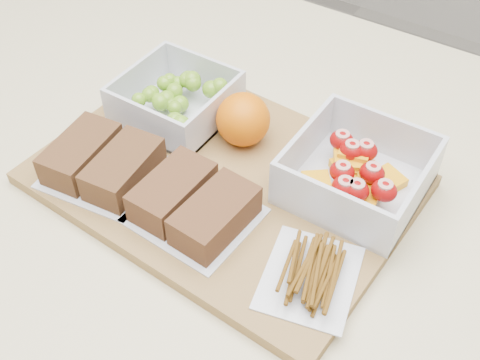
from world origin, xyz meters
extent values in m
cube|color=olive|center=(-0.03, 0.02, 0.91)|extent=(0.43, 0.32, 0.02)
cube|color=silver|center=(-0.14, 0.08, 0.92)|extent=(0.13, 0.13, 0.01)
cube|color=silver|center=(-0.14, 0.14, 0.94)|extent=(0.13, 0.01, 0.06)
cube|color=silver|center=(-0.14, 0.01, 0.94)|extent=(0.13, 0.01, 0.06)
cube|color=silver|center=(-0.08, 0.08, 0.94)|extent=(0.01, 0.12, 0.06)
cube|color=silver|center=(-0.21, 0.08, 0.94)|extent=(0.01, 0.12, 0.06)
sphere|color=#679A20|center=(-0.16, 0.06, 0.94)|extent=(0.02, 0.02, 0.02)
sphere|color=#679A20|center=(-0.17, 0.06, 0.95)|extent=(0.02, 0.02, 0.02)
sphere|color=#679A20|center=(-0.15, 0.11, 0.95)|extent=(0.02, 0.02, 0.02)
sphere|color=#679A20|center=(-0.14, 0.08, 0.94)|extent=(0.02, 0.02, 0.02)
sphere|color=#679A20|center=(-0.17, 0.09, 0.95)|extent=(0.02, 0.02, 0.02)
sphere|color=#679A20|center=(-0.15, 0.07, 0.94)|extent=(0.02, 0.02, 0.02)
sphere|color=#679A20|center=(-0.17, 0.10, 0.95)|extent=(0.02, 0.02, 0.02)
sphere|color=#679A20|center=(-0.10, 0.03, 0.95)|extent=(0.02, 0.02, 0.02)
sphere|color=#679A20|center=(-0.11, 0.11, 0.95)|extent=(0.02, 0.02, 0.02)
sphere|color=#679A20|center=(-0.14, 0.11, 0.95)|extent=(0.02, 0.02, 0.02)
sphere|color=#679A20|center=(-0.18, 0.04, 0.95)|extent=(0.02, 0.02, 0.02)
sphere|color=#679A20|center=(-0.10, 0.12, 0.95)|extent=(0.02, 0.02, 0.02)
sphere|color=#679A20|center=(-0.14, 0.03, 0.94)|extent=(0.02, 0.02, 0.02)
sphere|color=#679A20|center=(-0.15, 0.11, 0.94)|extent=(0.02, 0.02, 0.02)
sphere|color=#679A20|center=(-0.15, 0.09, 0.94)|extent=(0.02, 0.02, 0.02)
sphere|color=#679A20|center=(-0.14, 0.11, 0.95)|extent=(0.02, 0.02, 0.02)
sphere|color=#679A20|center=(-0.11, 0.03, 0.95)|extent=(0.02, 0.02, 0.02)
sphere|color=#679A20|center=(-0.10, 0.04, 0.93)|extent=(0.02, 0.02, 0.02)
sphere|color=#679A20|center=(-0.16, 0.10, 0.94)|extent=(0.02, 0.02, 0.02)
sphere|color=#679A20|center=(-0.16, 0.06, 0.94)|extent=(0.02, 0.02, 0.02)
sphere|color=#679A20|center=(-0.15, 0.12, 0.94)|extent=(0.02, 0.02, 0.02)
sphere|color=#679A20|center=(-0.13, 0.05, 0.95)|extent=(0.02, 0.02, 0.02)
sphere|color=#679A20|center=(-0.15, 0.07, 0.94)|extent=(0.02, 0.02, 0.02)
sphere|color=#679A20|center=(-0.17, 0.06, 0.95)|extent=(0.02, 0.02, 0.02)
cube|color=silver|center=(0.11, 0.08, 0.92)|extent=(0.15, 0.15, 0.01)
cube|color=silver|center=(0.11, 0.15, 0.95)|extent=(0.15, 0.01, 0.06)
cube|color=silver|center=(0.11, 0.01, 0.95)|extent=(0.15, 0.01, 0.06)
cube|color=silver|center=(0.18, 0.08, 0.95)|extent=(0.01, 0.13, 0.06)
cube|color=silver|center=(0.04, 0.08, 0.95)|extent=(0.01, 0.13, 0.06)
cube|color=orange|center=(0.11, 0.06, 0.93)|extent=(0.04, 0.05, 0.01)
cube|color=orange|center=(0.10, 0.10, 0.94)|extent=(0.05, 0.06, 0.01)
cube|color=orange|center=(0.12, 0.08, 0.93)|extent=(0.05, 0.06, 0.01)
cube|color=orange|center=(0.14, 0.10, 0.93)|extent=(0.05, 0.05, 0.01)
cube|color=orange|center=(0.09, 0.10, 0.94)|extent=(0.05, 0.05, 0.01)
cube|color=orange|center=(0.09, 0.10, 0.95)|extent=(0.04, 0.04, 0.01)
cube|color=orange|center=(0.08, 0.04, 0.94)|extent=(0.05, 0.05, 0.01)
cube|color=orange|center=(0.13, 0.05, 0.94)|extent=(0.04, 0.04, 0.01)
cube|color=orange|center=(0.09, 0.09, 0.93)|extent=(0.05, 0.05, 0.01)
ellipsoid|color=#9F0A07|center=(0.13, 0.08, 0.95)|extent=(0.03, 0.03, 0.02)
ellipsoid|color=#9F0A07|center=(0.12, 0.05, 0.95)|extent=(0.03, 0.03, 0.02)
ellipsoid|color=#9F0A07|center=(0.07, 0.11, 0.95)|extent=(0.03, 0.03, 0.02)
ellipsoid|color=#9F0A07|center=(0.15, 0.06, 0.95)|extent=(0.03, 0.03, 0.02)
ellipsoid|color=#9F0A07|center=(0.09, 0.10, 0.95)|extent=(0.03, 0.03, 0.02)
ellipsoid|color=#9F0A07|center=(0.11, 0.04, 0.95)|extent=(0.03, 0.03, 0.02)
ellipsoid|color=#9F0A07|center=(0.10, 0.06, 0.95)|extent=(0.03, 0.03, 0.02)
ellipsoid|color=#9F0A07|center=(0.10, 0.11, 0.95)|extent=(0.03, 0.03, 0.02)
sphere|color=orange|center=(-0.04, 0.08, 0.95)|extent=(0.07, 0.07, 0.07)
cube|color=silver|center=(-0.15, -0.06, 0.92)|extent=(0.14, 0.13, 0.00)
cube|color=brown|center=(-0.18, -0.06, 0.94)|extent=(0.07, 0.10, 0.04)
cube|color=brown|center=(-0.12, -0.06, 0.94)|extent=(0.07, 0.10, 0.04)
cube|color=silver|center=(-0.02, -0.05, 0.92)|extent=(0.13, 0.12, 0.00)
cube|color=brown|center=(-0.05, -0.05, 0.94)|extent=(0.06, 0.10, 0.04)
cube|color=brown|center=(0.01, -0.06, 0.94)|extent=(0.06, 0.10, 0.04)
cube|color=silver|center=(0.13, -0.06, 0.92)|extent=(0.11, 0.13, 0.00)
camera|label=1|loc=(0.26, -0.39, 1.42)|focal=45.00mm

